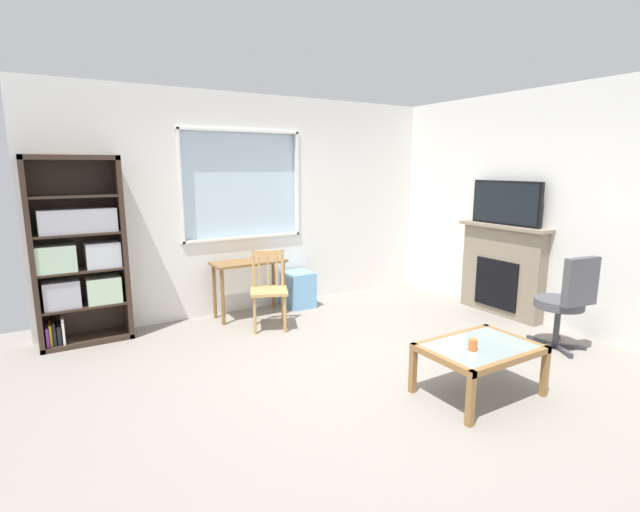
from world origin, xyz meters
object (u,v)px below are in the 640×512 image
Objects in this scene: office_chair at (567,298)px; desk_under_window at (249,271)px; plastic_drawer_unit at (298,289)px; tv at (506,203)px; sippy_cup at (473,344)px; coffee_table at (480,352)px; wooden_chair at (269,289)px; bookshelf at (79,256)px; fireplace at (502,270)px.

desk_under_window is at bearing 130.48° from office_chair.
office_chair is (1.59, -2.76, 0.32)m from plastic_drawer_unit.
tv reaches higher than sippy_cup.
desk_under_window is 1.90× the size of plastic_drawer_unit.
wooden_chair is at bearing 108.30° from coffee_table.
wooden_chair is 3.17m from office_chair.
bookshelf is 4.16× the size of plastic_drawer_unit.
sippy_cup reaches higher than coffee_table.
tv is 2.58m from coffee_table.
office_chair reaches higher than desk_under_window.
fireplace is (2.06, -1.62, 0.34)m from plastic_drawer_unit.
fireplace is at bearing 34.14° from coffee_table.
wooden_chair reaches higher than sippy_cup.
tv reaches higher than office_chair.
sippy_cup is at bearing -50.10° from bookshelf.
office_chair is at bearing -111.49° from tv.
wooden_chair is (1.89, -0.63, -0.48)m from bookshelf.
wooden_chair is 0.92m from plastic_drawer_unit.
wooden_chair is at bearing 136.15° from office_chair.
fireplace is 2.38m from coffee_table.
office_chair is 1.52m from coffee_table.
sippy_cup is at bearing -90.65° from plastic_drawer_unit.
desk_under_window reaches higher than sippy_cup.
desk_under_window is 0.94× the size of tv.
coffee_table is (0.79, -2.38, -0.10)m from wooden_chair.
fireplace is at bearing -20.88° from wooden_chair.
coffee_table is 10.36× the size of sippy_cup.
plastic_drawer_unit is 5.29× the size of sippy_cup.
fireplace is at bearing -38.12° from plastic_drawer_unit.
office_chair is (-0.45, -1.14, -0.87)m from tv.
sippy_cup is (-0.03, -2.98, 0.24)m from plastic_drawer_unit.
office_chair is at bearing -112.27° from fireplace.
tv is at bearing -21.01° from wooden_chair.
fireplace is 0.84m from tv.
fireplace is (2.78, -1.57, -0.00)m from desk_under_window.
plastic_drawer_unit is at bearing 89.35° from sippy_cup.
tv is at bearing -19.94° from bookshelf.
fireplace reaches higher than plastic_drawer_unit.
fireplace is 1.31× the size of coffee_table.
tv is (2.04, -1.62, 1.18)m from plastic_drawer_unit.
desk_under_window is at bearing -3.38° from bookshelf.
plastic_drawer_unit is at bearing 141.64° from tv.
office_chair is at bearing -34.07° from bookshelf.
fireplace is at bearing -29.38° from desk_under_window.
sippy_cup is at bearing -146.64° from tv.
office_chair is at bearing 7.16° from coffee_table.
desk_under_window is 1.01× the size of wooden_chair.
office_chair is at bearing -43.85° from wooden_chair.
coffee_table is at bearing -145.61° from tv.
tv is 1.03× the size of coffee_table.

